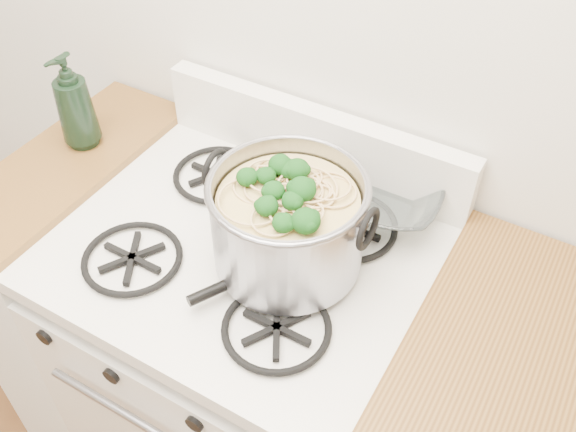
{
  "coord_description": "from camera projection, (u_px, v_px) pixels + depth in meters",
  "views": [
    {
      "loc": [
        0.54,
        0.52,
        1.87
      ],
      "look_at": [
        0.11,
        1.26,
        1.04
      ],
      "focal_mm": 40.0,
      "sensor_mm": 36.0,
      "label": 1
    }
  ],
  "objects": [
    {
      "name": "glass_bowl",
      "position": [
        379.0,
        200.0,
        1.38
      ],
      "size": [
        0.12,
        0.12,
        0.03
      ],
      "primitive_type": "imported",
      "rotation": [
        0.0,
        0.0,
        0.19
      ],
      "color": "white",
      "rests_on": "gas_range"
    },
    {
      "name": "counter_left",
      "position": [
        102.0,
        287.0,
        1.82
      ],
      "size": [
        0.25,
        0.65,
        0.92
      ],
      "color": "silver",
      "rests_on": "ground"
    },
    {
      "name": "stock_pot",
      "position": [
        288.0,
        224.0,
        1.21
      ],
      "size": [
        0.33,
        0.3,
        0.2
      ],
      "color": "#92929A",
      "rests_on": "gas_range"
    },
    {
      "name": "bottle",
      "position": [
        74.0,
        101.0,
        1.47
      ],
      "size": [
        0.1,
        0.1,
        0.24
      ],
      "primitive_type": "imported",
      "rotation": [
        0.0,
        0.0,
        -0.08
      ],
      "color": "black",
      "rests_on": "counter_left"
    },
    {
      "name": "spatula",
      "position": [
        305.0,
        249.0,
        1.28
      ],
      "size": [
        0.4,
        0.41,
        0.02
      ],
      "primitive_type": null,
      "rotation": [
        0.0,
        0.0,
        -0.5
      ],
      "color": "black",
      "rests_on": "gas_range"
    },
    {
      "name": "gas_range",
      "position": [
        252.0,
        370.0,
        1.65
      ],
      "size": [
        0.76,
        0.66,
        0.92
      ],
      "color": "white",
      "rests_on": "ground"
    }
  ]
}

